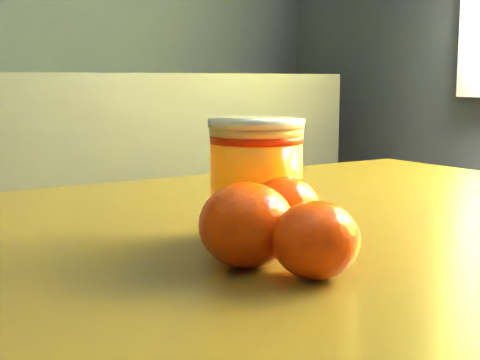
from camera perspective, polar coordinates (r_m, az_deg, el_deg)
name	(u,v)px	position (r m, az deg, el deg)	size (l,w,h in m)	color
table	(273,328)	(0.64, 2.80, -12.49)	(1.10, 0.85, 0.74)	brown
juice_glass	(256,181)	(0.56, 1.40, -0.05)	(0.08, 0.08, 0.10)	orange
orange_front	(247,225)	(0.48, 0.57, -3.86)	(0.07, 0.07, 0.06)	#F03904
orange_back	(280,211)	(0.54, 3.43, -2.65)	(0.07, 0.07, 0.06)	#F03904
orange_extra	(316,240)	(0.46, 6.49, -5.11)	(0.06, 0.06, 0.05)	#F03904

